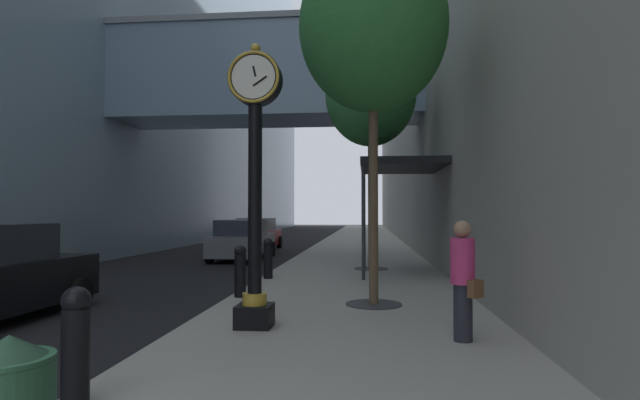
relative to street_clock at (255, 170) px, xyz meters
name	(u,v)px	position (x,y,z in m)	size (l,w,h in m)	color
ground_plane	(315,247)	(-1.19, 20.51, -2.60)	(110.00, 110.00, 0.00)	black
sidewalk_right	(361,243)	(1.40, 23.51, -2.53)	(5.17, 80.00, 0.14)	#9E998E
building_block_left	(140,2)	(-13.18, 23.43, 13.35)	(22.05, 80.00, 32.02)	#849EB2
street_clock	(255,170)	(0.00, 0.00, 0.00)	(0.84, 0.55, 4.48)	black
bollard_nearest	(76,343)	(-0.94, -3.26, -1.88)	(0.27, 0.27, 1.10)	black
bollard_third	(240,270)	(-0.94, 2.71, -1.88)	(0.27, 0.27, 1.10)	black
bollard_fourth	(268,257)	(-0.94, 5.70, -1.88)	(0.27, 0.27, 1.10)	black
street_tree_near	(373,28)	(1.89, 2.09, 2.99)	(2.94, 2.94, 7.16)	#333335
street_tree_mid_near	(371,95)	(1.89, 8.32, 3.16)	(2.93, 2.93, 7.32)	#333335
pedestrian_walking	(463,278)	(3.10, -0.56, -1.58)	(0.49, 0.52, 1.68)	#23232D
storefront_awning	(400,168)	(2.74, 7.29, 0.68)	(2.40, 3.60, 3.30)	black
car_red_near	(257,234)	(-3.98, 17.87, -1.79)	(2.03, 4.33, 1.67)	#AD191E
car_grey_far	(243,240)	(-3.40, 12.53, -1.79)	(2.06, 4.62, 1.65)	slate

